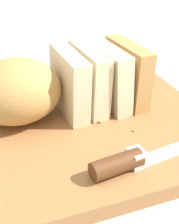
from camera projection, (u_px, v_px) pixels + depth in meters
name	position (u px, v px, depth m)	size (l,w,h in m)	color
ground_plane	(89.00, 141.00, 0.51)	(3.00, 3.00, 0.00)	beige
cutting_board	(89.00, 135.00, 0.51)	(0.40, 0.31, 0.02)	#9E6B3D
bread_loaf	(55.00, 85.00, 0.52)	(0.29, 0.13, 0.10)	tan
bread_knife	(137.00, 159.00, 0.42)	(0.29, 0.06, 0.03)	silver
crumb_near_knife	(134.00, 130.00, 0.49)	(0.00, 0.00, 0.00)	#A8753D
crumb_near_loaf	(100.00, 122.00, 0.51)	(0.00, 0.00, 0.00)	#A8753D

